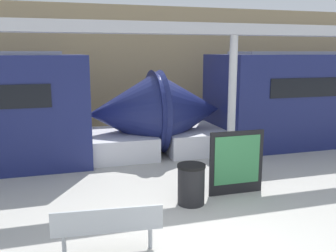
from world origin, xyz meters
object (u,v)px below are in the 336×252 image
at_px(support_column_near, 232,104).
at_px(bench_near, 108,225).
at_px(poster_board, 237,162).
at_px(trash_bin, 191,184).

bearing_deg(support_column_near, bench_near, -137.23).
height_order(poster_board, support_column_near, support_column_near).
relative_size(bench_near, trash_bin, 2.02).
xyz_separation_m(trash_bin, support_column_near, (1.90, 2.03, 1.37)).
bearing_deg(trash_bin, bench_near, -141.86).
height_order(bench_near, support_column_near, support_column_near).
distance_m(bench_near, trash_bin, 2.50).
distance_m(poster_board, support_column_near, 2.19).
distance_m(bench_near, support_column_near, 5.42).
height_order(bench_near, poster_board, poster_board).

